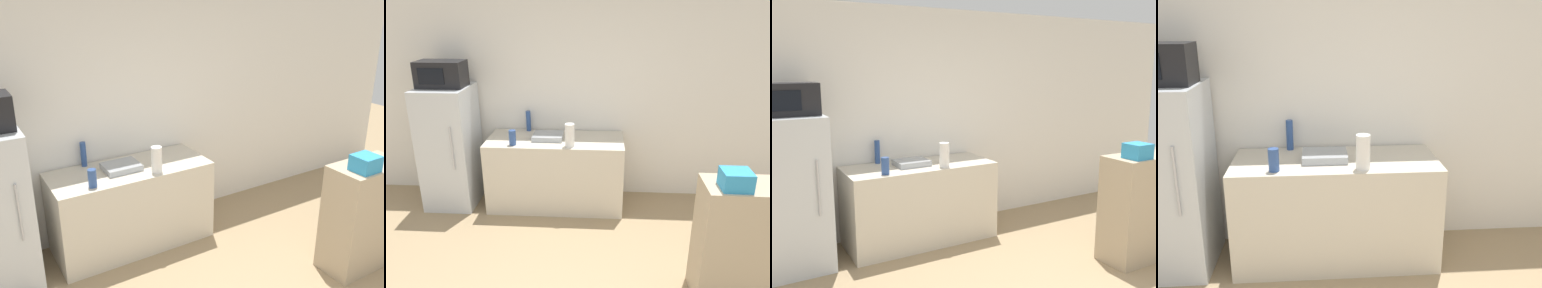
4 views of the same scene
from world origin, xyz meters
TOP-DOWN VIEW (x-y plane):
  - wall_back at (0.00, 2.78)m, footprint 8.00×0.06m
  - refrigerator at (-1.58, 2.37)m, footprint 0.59×0.68m
  - microwave at (-1.58, 2.37)m, footprint 0.53×0.33m
  - counter at (-0.28, 2.39)m, footprint 1.63×0.68m
  - sink_basin at (-0.37, 2.39)m, footprint 0.36×0.30m
  - bottle_tall at (-0.66, 2.67)m, footprint 0.06×0.06m
  - bottle_short at (-0.75, 2.15)m, footprint 0.08×0.08m
  - shelf_cabinet at (1.46, 0.88)m, footprint 0.76×0.39m
  - basket at (1.29, 0.81)m, footprint 0.22×0.20m
  - paper_towel_roll at (-0.09, 2.15)m, footprint 0.11×0.11m

SIDE VIEW (x-z plane):
  - counter at x=-0.28m, z-range 0.00..0.87m
  - shelf_cabinet at x=1.46m, z-range 0.00..1.08m
  - refrigerator at x=-1.58m, z-range 0.00..1.49m
  - sink_basin at x=-0.37m, z-range 0.87..0.93m
  - bottle_short at x=-0.75m, z-range 0.87..1.05m
  - bottle_tall at x=-0.66m, z-range 0.87..1.13m
  - paper_towel_roll at x=-0.09m, z-range 0.87..1.14m
  - basket at x=1.29m, z-range 1.08..1.22m
  - wall_back at x=0.00m, z-range 0.00..2.60m
  - microwave at x=-1.58m, z-range 1.49..1.79m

